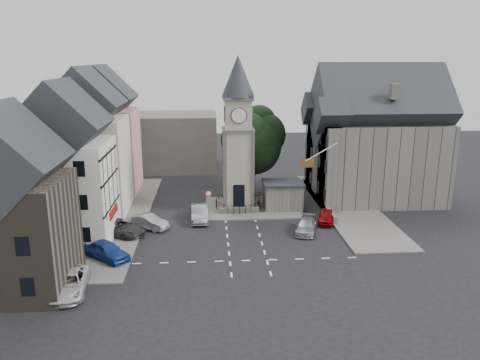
{
  "coord_description": "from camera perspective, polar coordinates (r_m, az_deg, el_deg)",
  "views": [
    {
      "loc": [
        -3.0,
        -40.44,
        16.04
      ],
      "look_at": [
        0.01,
        5.0,
        4.01
      ],
      "focal_mm": 35.0,
      "sensor_mm": 36.0,
      "label": 1
    }
  ],
  "objects": [
    {
      "name": "terrace_cream",
      "position": [
        50.91,
        -17.97,
        3.36
      ],
      "size": [
        8.1,
        7.6,
        12.8
      ],
      "color": "beige",
      "rests_on": "ground"
    },
    {
      "name": "road_markings",
      "position": [
        38.56,
        1.03,
        -9.78
      ],
      "size": [
        20.0,
        8.0,
        0.01
      ],
      "primitive_type": "cube",
      "color": "silver",
      "rests_on": "ground"
    },
    {
      "name": "ground",
      "position": [
        43.61,
        0.42,
        -6.79
      ],
      "size": [
        120.0,
        120.0,
        0.0
      ],
      "primitive_type": "plane",
      "color": "black",
      "rests_on": "ground"
    },
    {
      "name": "clock_tower",
      "position": [
        49.16,
        -0.25,
        5.53
      ],
      "size": [
        4.86,
        4.86,
        16.25
      ],
      "color": "#4C4944",
      "rests_on": "ground"
    },
    {
      "name": "town_tree",
      "position": [
        54.43,
        1.54,
        5.2
      ],
      "size": [
        7.2,
        7.2,
        10.8
      ],
      "color": "black",
      "rests_on": "ground"
    },
    {
      "name": "terrace_pink",
      "position": [
        58.57,
        -16.12,
        4.92
      ],
      "size": [
        8.1,
        7.6,
        12.8
      ],
      "color": "#CA8B92",
      "rests_on": "ground"
    },
    {
      "name": "car_island_east",
      "position": [
        44.65,
        8.04,
        -5.57
      ],
      "size": [
        2.81,
        4.52,
        1.22
      ],
      "primitive_type": "imported",
      "rotation": [
        0.0,
        0.0,
        -0.28
      ],
      "color": "#93969A",
      "rests_on": "ground"
    },
    {
      "name": "pavement_west",
      "position": [
        50.02,
        -14.58,
        -4.32
      ],
      "size": [
        6.0,
        30.0,
        0.14
      ],
      "primitive_type": "cube",
      "color": "#595651",
      "rests_on": "ground"
    },
    {
      "name": "car_west_blue",
      "position": [
        39.95,
        -15.94,
        -8.28
      ],
      "size": [
        4.57,
        4.39,
        1.54
      ],
      "primitive_type": "imported",
      "rotation": [
        0.0,
        0.0,
        0.83
      ],
      "color": "navy",
      "rests_on": "ground"
    },
    {
      "name": "pavement_east",
      "position": [
        53.16,
        12.8,
        -3.06
      ],
      "size": [
        6.0,
        26.0,
        0.14
      ],
      "primitive_type": "cube",
      "color": "#595651",
      "rests_on": "ground"
    },
    {
      "name": "pedestrian",
      "position": [
        53.19,
        12.2,
        -2.11
      ],
      "size": [
        0.75,
        0.65,
        1.75
      ],
      "primitive_type": "imported",
      "rotation": [
        0.0,
        0.0,
        3.57
      ],
      "color": "beige",
      "rests_on": "ground"
    },
    {
      "name": "flagpole",
      "position": [
        46.66,
        9.93,
        3.4
      ],
      "size": [
        3.68,
        0.1,
        2.74
      ],
      "color": "white",
      "rests_on": "ground"
    },
    {
      "name": "van_sw_white",
      "position": [
        35.51,
        -20.17,
        -11.73
      ],
      "size": [
        2.95,
        5.45,
        1.45
      ],
      "primitive_type": "imported",
      "rotation": [
        0.0,
        0.0,
        0.11
      ],
      "color": "beige",
      "rests_on": "ground"
    },
    {
      "name": "central_island",
      "position": [
        51.2,
        1.44,
        -3.37
      ],
      "size": [
        10.0,
        8.0,
        0.16
      ],
      "primitive_type": "cube",
      "color": "#595651",
      "rests_on": "ground"
    },
    {
      "name": "east_boundary_wall",
      "position": [
        54.19,
        9.39,
        -2.13
      ],
      "size": [
        0.4,
        16.0,
        0.9
      ],
      "primitive_type": "cube",
      "color": "#5F5D58",
      "rests_on": "ground"
    },
    {
      "name": "car_west_silver",
      "position": [
        45.98,
        -11.1,
        -5.02
      ],
      "size": [
        4.24,
        3.31,
        1.35
      ],
      "primitive_type": "imported",
      "rotation": [
        0.0,
        0.0,
        1.03
      ],
      "color": "#9B9EA2",
      "rests_on": "ground"
    },
    {
      "name": "warning_sign_post",
      "position": [
        47.97,
        -3.87,
        -2.22
      ],
      "size": [
        0.7,
        0.19,
        2.85
      ],
      "color": "black",
      "rests_on": "ground"
    },
    {
      "name": "east_building",
      "position": [
        55.56,
        15.86,
        4.1
      ],
      "size": [
        14.4,
        11.4,
        12.6
      ],
      "color": "#5F5D58",
      "rests_on": "ground"
    },
    {
      "name": "car_island_silver",
      "position": [
        47.47,
        -4.96,
        -4.02
      ],
      "size": [
        1.84,
        4.76,
        1.55
      ],
      "primitive_type": "imported",
      "rotation": [
        0.0,
        0.0,
        0.04
      ],
      "color": "gray",
      "rests_on": "ground"
    },
    {
      "name": "building_sw_stone",
      "position": [
        36.04,
        -26.52,
        -4.08
      ],
      "size": [
        8.6,
        7.6,
        10.4
      ],
      "color": "#403930",
      "rests_on": "ground"
    },
    {
      "name": "backdrop_west",
      "position": [
        70.07,
        -11.15,
        4.62
      ],
      "size": [
        20.0,
        10.0,
        8.0
      ],
      "primitive_type": "cube",
      "color": "#4C4944",
      "rests_on": "ground"
    },
    {
      "name": "stone_shelter",
      "position": [
        50.69,
        5.22,
        -1.88
      ],
      "size": [
        4.3,
        3.3,
        3.08
      ],
      "color": "#5F5D58",
      "rests_on": "ground"
    },
    {
      "name": "car_west_grey",
      "position": [
        44.89,
        -14.54,
        -5.64
      ],
      "size": [
        5.77,
        4.78,
        1.46
      ],
      "primitive_type": "imported",
      "rotation": [
        0.0,
        0.0,
        1.03
      ],
      "color": "#2E2D30",
      "rests_on": "ground"
    },
    {
      "name": "car_east_red",
      "position": [
        47.5,
        10.46,
        -4.38
      ],
      "size": [
        2.48,
        4.0,
        1.27
      ],
      "primitive_type": "imported",
      "rotation": [
        0.0,
        0.0,
        -0.28
      ],
      "color": "maroon",
      "rests_on": "ground"
    },
    {
      "name": "terrace_tudor",
      "position": [
        43.46,
        -20.4,
        0.75
      ],
      "size": [
        8.1,
        7.6,
        12.0
      ],
      "color": "silver",
      "rests_on": "ground"
    }
  ]
}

